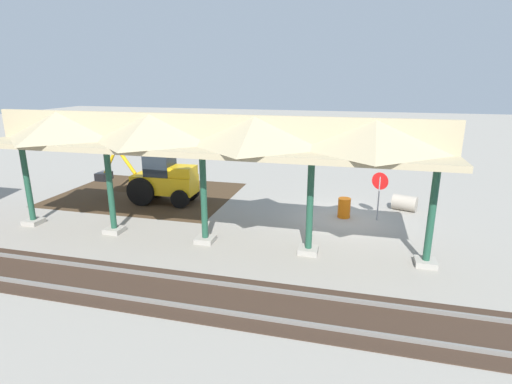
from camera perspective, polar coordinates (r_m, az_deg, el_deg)
The scene contains 9 objects.
ground_plane at distance 18.43m, azimuth 12.68°, elevation -3.81°, with size 120.00×120.00×0.00m, color gray.
dirt_work_zone at distance 22.53m, azimuth -15.27°, elevation -0.31°, with size 9.28×7.00×0.01m, color #42301E.
platform_canopy at distance 14.60m, azimuth -7.81°, elevation 8.16°, with size 17.16×3.20×4.90m.
rail_tracks at distance 11.38m, azimuth 11.11°, elevation -16.78°, with size 60.00×2.58×0.15m.
stop_sign at distance 18.21m, azimuth 17.24°, elevation 0.79°, with size 0.68×0.40×2.18m.
backhoe at distance 20.62m, azimuth -13.35°, elevation 1.95°, with size 5.34×1.77×2.82m.
dirt_mound at distance 24.22m, azimuth -17.45°, elevation 0.64°, with size 4.08×4.08×1.36m, color #42301E.
concrete_pipe at distance 20.35m, azimuth 20.45°, elevation -1.45°, with size 1.26×1.04×0.74m.
traffic_barrel at distance 18.52m, azimuth 12.47°, elevation -2.22°, with size 0.56×0.56×0.90m, color orange.
Camera 1 is at (-0.30, 17.37, 6.15)m, focal length 28.00 mm.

